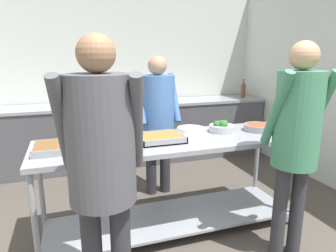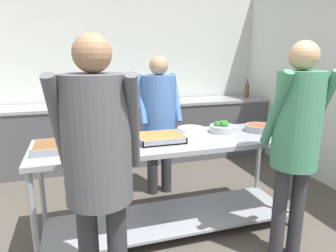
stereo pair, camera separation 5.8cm
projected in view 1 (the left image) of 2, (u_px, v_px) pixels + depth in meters
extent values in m
cube|color=silver|center=(123.00, 74.00, 4.69)|extent=(4.49, 0.06, 2.65)
cube|color=silver|center=(332.00, 79.00, 3.63)|extent=(0.06, 3.91, 2.65)
cube|color=#4C4C51|center=(129.00, 134.00, 4.55)|extent=(4.33, 0.62, 0.88)
cube|color=gray|center=(128.00, 104.00, 4.45)|extent=(4.33, 0.65, 0.04)
cube|color=black|center=(143.00, 103.00, 4.51)|extent=(0.52, 0.45, 0.02)
cube|color=gray|center=(172.00, 142.00, 2.65)|extent=(2.36, 0.72, 0.04)
cube|color=gray|center=(171.00, 217.00, 2.82)|extent=(2.28, 0.64, 0.02)
cylinder|color=gray|center=(35.00, 228.00, 2.12)|extent=(0.04, 0.04, 0.85)
cylinder|color=gray|center=(295.00, 184.00, 2.82)|extent=(0.04, 0.04, 0.85)
cylinder|color=gray|center=(41.00, 191.00, 2.68)|extent=(0.04, 0.04, 0.85)
cylinder|color=gray|center=(257.00, 163.00, 3.39)|extent=(0.04, 0.04, 0.85)
cube|color=gray|center=(60.00, 150.00, 2.35)|extent=(0.39, 0.33, 0.01)
cube|color=brown|center=(59.00, 146.00, 2.34)|extent=(0.37, 0.30, 0.04)
cube|color=gray|center=(59.00, 153.00, 2.20)|extent=(0.39, 0.01, 0.05)
cube|color=gray|center=(60.00, 142.00, 2.49)|extent=(0.39, 0.01, 0.05)
cube|color=gray|center=(33.00, 149.00, 2.28)|extent=(0.01, 0.33, 0.05)
cube|color=gray|center=(85.00, 145.00, 2.40)|extent=(0.01, 0.33, 0.05)
cube|color=gray|center=(114.00, 147.00, 2.42)|extent=(0.37, 0.29, 0.01)
cube|color=#B23D2D|center=(114.00, 144.00, 2.42)|extent=(0.34, 0.27, 0.04)
cube|color=gray|center=(117.00, 149.00, 2.29)|extent=(0.37, 0.01, 0.05)
cube|color=gray|center=(111.00, 139.00, 2.55)|extent=(0.37, 0.01, 0.05)
cube|color=gray|center=(91.00, 146.00, 2.36)|extent=(0.01, 0.29, 0.05)
cube|color=gray|center=(135.00, 142.00, 2.47)|extent=(0.01, 0.29, 0.05)
cube|color=gray|center=(161.00, 140.00, 2.60)|extent=(0.39, 0.32, 0.01)
cube|color=#9E6B33|center=(161.00, 137.00, 2.59)|extent=(0.36, 0.29, 0.04)
cube|color=gray|center=(166.00, 143.00, 2.45)|extent=(0.39, 0.01, 0.05)
cube|color=gray|center=(156.00, 134.00, 2.74)|extent=(0.39, 0.01, 0.05)
cube|color=gray|center=(139.00, 140.00, 2.54)|extent=(0.01, 0.32, 0.05)
cube|color=gray|center=(181.00, 136.00, 2.65)|extent=(0.01, 0.32, 0.05)
cylinder|color=white|center=(191.00, 132.00, 2.89)|extent=(0.27, 0.27, 0.01)
cylinder|color=white|center=(191.00, 131.00, 2.88)|extent=(0.27, 0.27, 0.01)
cylinder|color=white|center=(191.00, 129.00, 2.88)|extent=(0.26, 0.26, 0.01)
cylinder|color=white|center=(191.00, 128.00, 2.88)|extent=(0.26, 0.26, 0.01)
cylinder|color=#B2B2B7|center=(222.00, 129.00, 2.90)|extent=(0.25, 0.25, 0.07)
sphere|color=#2D702D|center=(225.00, 123.00, 2.90)|extent=(0.07, 0.07, 0.07)
sphere|color=#2D702D|center=(221.00, 123.00, 2.91)|extent=(0.06, 0.06, 0.06)
sphere|color=#2D702D|center=(217.00, 124.00, 2.87)|extent=(0.07, 0.07, 0.07)
sphere|color=#2D702D|center=(224.00, 125.00, 2.85)|extent=(0.08, 0.08, 0.08)
cylinder|color=gray|center=(258.00, 127.00, 2.95)|extent=(0.28, 0.28, 0.06)
cylinder|color=#B7472D|center=(259.00, 125.00, 2.95)|extent=(0.25, 0.25, 0.01)
cylinder|color=black|center=(276.00, 124.00, 3.01)|extent=(0.14, 0.02, 0.02)
cylinder|color=#4C4C51|center=(62.00, 126.00, 1.62)|extent=(0.13, 0.33, 0.59)
cylinder|color=#4C4C51|center=(137.00, 124.00, 1.67)|extent=(0.13, 0.33, 0.59)
cylinder|color=#4C4C51|center=(101.00, 140.00, 1.67)|extent=(0.38, 0.38, 0.73)
sphere|color=#8C6647|center=(96.00, 53.00, 1.56)|extent=(0.21, 0.21, 0.21)
cylinder|color=#2D2D33|center=(279.00, 212.00, 2.39)|extent=(0.11, 0.11, 0.78)
cylinder|color=#2D2D33|center=(297.00, 210.00, 2.42)|extent=(0.11, 0.11, 0.78)
cylinder|color=#3D7F5B|center=(276.00, 109.00, 2.17)|extent=(0.11, 0.33, 0.59)
cylinder|color=#3D7F5B|center=(320.00, 108.00, 2.24)|extent=(0.11, 0.33, 0.59)
cylinder|color=#3D7F5B|center=(298.00, 120.00, 2.23)|extent=(0.34, 0.34, 0.72)
sphere|color=tan|center=(304.00, 56.00, 2.12)|extent=(0.21, 0.21, 0.21)
cylinder|color=#2D2D33|center=(165.00, 162.00, 3.57)|extent=(0.12, 0.12, 0.73)
cylinder|color=#2D2D33|center=(151.00, 164.00, 3.51)|extent=(0.12, 0.12, 0.73)
cylinder|color=#4770B2|center=(174.00, 97.00, 3.43)|extent=(0.08, 0.31, 0.55)
cylinder|color=#4770B2|center=(140.00, 99.00, 3.29)|extent=(0.08, 0.31, 0.55)
cylinder|color=#4770B2|center=(158.00, 105.00, 3.38)|extent=(0.38, 0.38, 0.67)
sphere|color=tan|center=(157.00, 65.00, 3.27)|extent=(0.21, 0.21, 0.21)
cylinder|color=brown|center=(243.00, 91.00, 5.00)|extent=(0.08, 0.08, 0.20)
cone|color=brown|center=(244.00, 83.00, 4.97)|extent=(0.07, 0.07, 0.08)
cylinder|color=black|center=(244.00, 80.00, 4.96)|extent=(0.03, 0.03, 0.02)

